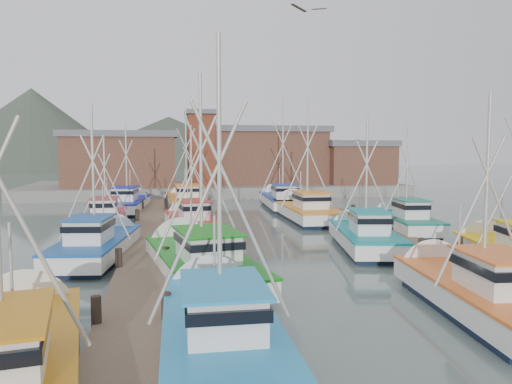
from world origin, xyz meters
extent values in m
plane|color=#546562|center=(0.00, 0.00, 0.00)|extent=(260.00, 260.00, 0.00)
cube|color=brown|center=(-7.00, 4.00, 0.20)|extent=(2.20, 46.00, 0.40)
cylinder|color=black|center=(-8.00, -9.00, 0.45)|extent=(0.30, 0.30, 1.50)
cylinder|color=black|center=(-8.00, -2.00, 0.45)|extent=(0.30, 0.30, 1.50)
cylinder|color=black|center=(-8.00, 5.00, 0.45)|extent=(0.30, 0.30, 1.50)
cylinder|color=black|center=(-8.00, 12.00, 0.45)|extent=(0.30, 0.30, 1.50)
cylinder|color=black|center=(-8.00, 19.00, 0.45)|extent=(0.30, 0.30, 1.50)
cylinder|color=black|center=(-8.00, 26.00, 0.45)|extent=(0.30, 0.30, 1.50)
cylinder|color=black|center=(-6.00, -9.00, 0.45)|extent=(0.30, 0.30, 1.50)
cylinder|color=black|center=(-6.00, -2.00, 0.45)|extent=(0.30, 0.30, 1.50)
cylinder|color=black|center=(-6.00, 5.00, 0.45)|extent=(0.30, 0.30, 1.50)
cylinder|color=black|center=(-6.00, 12.00, 0.45)|extent=(0.30, 0.30, 1.50)
cylinder|color=black|center=(-6.00, 19.00, 0.45)|extent=(0.30, 0.30, 1.50)
cylinder|color=black|center=(-6.00, 26.00, 0.45)|extent=(0.30, 0.30, 1.50)
cube|color=brown|center=(7.00, 4.00, 0.20)|extent=(2.20, 46.00, 0.40)
cylinder|color=black|center=(6.00, -2.00, 0.45)|extent=(0.30, 0.30, 1.50)
cylinder|color=black|center=(6.00, 5.00, 0.45)|extent=(0.30, 0.30, 1.50)
cylinder|color=black|center=(6.00, 12.00, 0.45)|extent=(0.30, 0.30, 1.50)
cylinder|color=black|center=(6.00, 19.00, 0.45)|extent=(0.30, 0.30, 1.50)
cylinder|color=black|center=(6.00, 26.00, 0.45)|extent=(0.30, 0.30, 1.50)
cylinder|color=black|center=(8.00, -2.00, 0.45)|extent=(0.30, 0.30, 1.50)
cylinder|color=black|center=(8.00, 5.00, 0.45)|extent=(0.30, 0.30, 1.50)
cylinder|color=black|center=(8.00, 12.00, 0.45)|extent=(0.30, 0.30, 1.50)
cylinder|color=black|center=(8.00, 19.00, 0.45)|extent=(0.30, 0.30, 1.50)
cylinder|color=black|center=(8.00, 26.00, 0.45)|extent=(0.30, 0.30, 1.50)
cube|color=gray|center=(0.00, 37.00, 0.60)|extent=(44.00, 16.00, 1.20)
cube|color=brown|center=(-11.00, 35.00, 3.95)|extent=(12.00, 8.00, 5.50)
cube|color=slate|center=(-11.00, 35.00, 7.05)|extent=(12.72, 8.48, 0.70)
cube|color=brown|center=(6.00, 37.00, 4.30)|extent=(14.00, 9.00, 6.20)
cube|color=slate|center=(6.00, 37.00, 7.75)|extent=(14.84, 9.54, 0.70)
cube|color=brown|center=(17.00, 34.00, 3.45)|extent=(8.00, 6.00, 4.50)
cube|color=slate|center=(17.00, 34.00, 6.05)|extent=(8.48, 6.36, 0.70)
cube|color=brown|center=(-2.00, 33.00, 5.20)|extent=(3.00, 3.00, 8.00)
cube|color=slate|center=(-2.00, 33.00, 9.45)|extent=(3.60, 3.60, 0.50)
cone|color=#424C3F|center=(-40.00, 115.00, 0.00)|extent=(110.00, 110.00, 42.00)
cone|color=#424C3F|center=(-5.00, 130.00, 0.00)|extent=(140.00, 140.00, 30.00)
cone|color=#424C3F|center=(35.00, 120.00, 0.00)|extent=(90.00, 90.00, 24.00)
cube|color=#0E1B31|center=(-4.63, -11.08, 0.05)|extent=(2.61, 7.70, 0.70)
cube|color=white|center=(-4.63, -11.08, 0.70)|extent=(2.97, 8.75, 0.80)
cube|color=#238CC8|center=(-4.63, -11.08, 1.08)|extent=(3.05, 8.84, 0.10)
cone|color=white|center=(-4.56, -6.73, 0.55)|extent=(2.74, 1.14, 2.72)
cube|color=white|center=(-4.64, -12.12, 1.65)|extent=(1.80, 2.64, 1.10)
cube|color=black|center=(-4.64, -12.12, 1.88)|extent=(1.91, 2.90, 0.28)
cube|color=#238CC8|center=(-4.64, -12.12, 2.24)|extent=(2.03, 3.08, 0.07)
cylinder|color=#AEAAA0|center=(-4.63, -11.25, 4.68)|extent=(0.12, 0.12, 7.17)
cylinder|color=#AEAAA0|center=(-5.19, -11.24, 3.84)|extent=(2.56, 0.13, 5.60)
cylinder|color=#AEAAA0|center=(-4.07, -11.26, 3.84)|extent=(2.56, 0.13, 5.60)
cylinder|color=#AEAAA0|center=(-4.60, -9.51, 2.30)|extent=(0.07, 0.07, 2.43)
cube|color=#0E1B31|center=(4.10, -9.30, 0.05)|extent=(3.14, 7.59, 0.70)
cube|color=white|center=(4.10, -9.30, 0.70)|extent=(3.57, 8.62, 0.80)
cube|color=orange|center=(4.10, -9.30, 1.08)|extent=(3.66, 8.72, 0.10)
cone|color=white|center=(4.52, -5.12, 0.55)|extent=(2.72, 1.36, 2.62)
cube|color=white|center=(3.99, -10.30, 1.65)|extent=(1.94, 2.68, 1.10)
cube|color=black|center=(3.99, -10.30, 1.88)|extent=(2.07, 2.94, 0.28)
cube|color=orange|center=(3.99, -10.30, 2.24)|extent=(2.20, 3.12, 0.07)
cylinder|color=#AEAAA0|center=(4.08, -9.46, 4.15)|extent=(0.13, 0.13, 6.11)
cylinder|color=#AEAAA0|center=(3.55, -9.41, 3.44)|extent=(2.19, 0.31, 4.78)
cylinder|color=#AEAAA0|center=(4.61, -9.52, 3.44)|extent=(2.19, 0.31, 4.78)
cylinder|color=#AEAAA0|center=(4.25, -7.79, 2.30)|extent=(0.07, 0.07, 2.34)
cube|color=white|center=(-9.45, -12.49, 0.70)|extent=(4.34, 9.45, 0.80)
cube|color=#C67B0F|center=(-9.45, -12.49, 1.08)|extent=(4.44, 9.55, 0.10)
cone|color=white|center=(-10.16, -7.99, 0.55)|extent=(2.98, 1.53, 2.84)
cylinder|color=#AEAAA0|center=(-8.80, -12.57, 3.59)|extent=(2.33, 0.47, 5.10)
cylinder|color=#AEAAA0|center=(-9.70, -10.87, 2.30)|extent=(0.09, 0.09, 2.73)
cube|color=#0E1B31|center=(-4.59, -3.25, 0.05)|extent=(4.19, 8.90, 0.70)
cube|color=white|center=(-4.59, -3.25, 0.70)|extent=(4.76, 10.11, 0.80)
cube|color=#0B7D0F|center=(-4.59, -3.25, 1.08)|extent=(4.87, 10.22, 0.10)
cone|color=white|center=(-5.41, 1.53, 0.55)|extent=(3.18, 1.60, 3.04)
cube|color=white|center=(-4.39, -4.40, 1.65)|extent=(2.43, 3.20, 1.10)
cube|color=black|center=(-4.39, -4.40, 1.88)|extent=(2.60, 3.51, 0.28)
cube|color=#0B7D0F|center=(-4.39, -4.40, 2.24)|extent=(2.76, 3.73, 0.07)
cylinder|color=#AEAAA0|center=(-4.56, -3.44, 4.78)|extent=(0.16, 0.16, 7.35)
cylinder|color=#AEAAA0|center=(-5.17, -3.55, 3.91)|extent=(2.61, 0.55, 5.75)
cylinder|color=#AEAAA0|center=(-3.94, -3.34, 3.91)|extent=(2.61, 0.55, 5.75)
cylinder|color=#AEAAA0|center=(-4.89, -1.53, 2.30)|extent=(0.09, 0.09, 2.71)
cube|color=#0E1B31|center=(4.51, 1.32, 0.05)|extent=(3.54, 7.43, 0.70)
cube|color=white|center=(4.51, 1.32, 0.70)|extent=(4.02, 8.44, 0.80)
cube|color=#08858A|center=(4.51, 1.32, 1.08)|extent=(4.12, 8.53, 0.10)
cone|color=white|center=(5.22, 5.30, 0.55)|extent=(2.69, 1.53, 2.53)
cube|color=white|center=(4.33, 0.36, 1.65)|extent=(2.04, 2.68, 1.10)
cube|color=black|center=(4.33, 0.36, 1.88)|extent=(2.18, 2.94, 0.28)
cube|color=#08858A|center=(4.33, 0.36, 2.24)|extent=(2.32, 3.12, 0.07)
cylinder|color=#AEAAA0|center=(4.48, 1.16, 4.19)|extent=(0.13, 0.13, 6.17)
cylinder|color=#AEAAA0|center=(3.97, 1.25, 3.46)|extent=(2.19, 0.47, 4.83)
cylinder|color=#AEAAA0|center=(4.99, 1.07, 3.46)|extent=(2.19, 0.47, 4.83)
cylinder|color=#AEAAA0|center=(4.76, 2.75, 2.30)|extent=(0.08, 0.08, 2.26)
cube|color=#0E1B31|center=(-9.37, 1.32, 0.05)|extent=(3.35, 7.54, 0.70)
cube|color=white|center=(-9.37, 1.32, 0.70)|extent=(3.81, 8.57, 0.80)
cube|color=#124A98|center=(-9.37, 1.32, 1.08)|extent=(3.90, 8.66, 0.10)
cone|color=white|center=(-8.80, 5.42, 0.55)|extent=(2.71, 1.45, 2.58)
cube|color=white|center=(-9.51, 0.34, 1.65)|extent=(2.00, 2.69, 1.10)
cube|color=black|center=(-9.51, 0.34, 1.88)|extent=(2.14, 2.95, 0.28)
cube|color=#124A98|center=(-9.51, 0.34, 2.24)|extent=(2.27, 3.13, 0.07)
cylinder|color=#AEAAA0|center=(-9.39, 1.16, 4.33)|extent=(0.14, 0.14, 6.46)
cylinder|color=#AEAAA0|center=(-9.96, 1.24, 3.57)|extent=(2.31, 0.41, 5.06)
cylinder|color=#AEAAA0|center=(-8.83, 1.08, 3.57)|extent=(2.31, 0.41, 5.06)
cylinder|color=#AEAAA0|center=(-9.16, 2.80, 2.30)|extent=(0.08, 0.08, 2.48)
cone|color=white|center=(10.11, -0.28, 0.55)|extent=(2.62, 1.54, 2.45)
cylinder|color=#AEAAA0|center=(8.84, -4.15, 3.93)|extent=(2.61, 0.58, 5.78)
cylinder|color=#AEAAA0|center=(9.65, -2.72, 2.30)|extent=(0.08, 0.08, 2.27)
cube|color=#0E1B31|center=(-4.41, 8.11, 0.05)|extent=(3.02, 7.12, 0.70)
cube|color=white|center=(-4.41, 8.11, 0.70)|extent=(3.43, 8.09, 0.80)
cube|color=#B0261A|center=(-4.41, 8.11, 1.08)|extent=(3.51, 8.17, 0.10)
cone|color=white|center=(-4.85, 12.01, 0.55)|extent=(2.56, 1.37, 2.45)
cube|color=white|center=(-4.30, 7.18, 1.65)|extent=(1.84, 2.52, 1.10)
cube|color=black|center=(-4.30, 7.18, 1.88)|extent=(1.97, 2.76, 0.28)
cube|color=#B0261A|center=(-4.30, 7.18, 2.24)|extent=(2.09, 2.93, 0.07)
cylinder|color=#AEAAA0|center=(-4.39, 7.96, 3.99)|extent=(0.12, 0.12, 5.79)
cylinder|color=#AEAAA0|center=(-4.89, 7.90, 3.31)|extent=(2.07, 0.32, 4.53)
cylinder|color=#AEAAA0|center=(-3.89, 8.01, 3.31)|extent=(2.07, 0.32, 4.53)
cylinder|color=#AEAAA0|center=(-4.57, 9.52, 2.30)|extent=(0.07, 0.07, 2.19)
cube|color=#0E1B31|center=(4.51, 12.67, 0.05)|extent=(2.84, 8.60, 0.70)
cube|color=white|center=(4.51, 12.67, 0.70)|extent=(3.23, 9.77, 0.80)
cube|color=orange|center=(4.51, 12.67, 1.08)|extent=(3.32, 9.87, 0.10)
cone|color=white|center=(4.54, 17.55, 0.55)|extent=(3.06, 1.12, 3.05)
cube|color=white|center=(4.51, 11.50, 1.65)|extent=(1.98, 2.94, 1.10)
cube|color=black|center=(4.51, 11.50, 1.88)|extent=(2.11, 3.23, 0.28)
cube|color=orange|center=(4.51, 11.50, 2.24)|extent=(2.24, 3.43, 0.07)
cylinder|color=#AEAAA0|center=(4.51, 12.48, 5.10)|extent=(0.14, 0.14, 8.00)
cylinder|color=#AEAAA0|center=(3.89, 12.48, 4.16)|extent=(2.86, 0.12, 6.25)
cylinder|color=#AEAAA0|center=(5.13, 12.47, 4.16)|extent=(2.86, 0.12, 6.25)
cylinder|color=#AEAAA0|center=(4.52, 14.43, 2.30)|extent=(0.08, 0.08, 2.72)
cube|color=#0E1B31|center=(-9.97, 10.65, 0.05)|extent=(2.35, 6.66, 0.70)
cube|color=white|center=(-9.97, 10.65, 0.70)|extent=(2.67, 7.57, 0.80)
cube|color=maroon|center=(-9.97, 10.65, 1.08)|extent=(2.74, 7.65, 0.10)
cone|color=white|center=(-10.09, 14.40, 0.55)|extent=(2.37, 1.17, 2.34)
cube|color=white|center=(-9.94, 9.75, 1.65)|extent=(1.58, 2.30, 1.10)
cube|color=black|center=(-9.94, 9.75, 1.88)|extent=(1.68, 2.52, 0.28)
cube|color=maroon|center=(-9.94, 9.75, 2.24)|extent=(1.79, 2.68, 0.07)
cylinder|color=#AEAAA0|center=(-9.97, 10.50, 3.69)|extent=(0.12, 0.12, 5.19)
cylinder|color=#AEAAA0|center=(-10.48, 10.48, 3.08)|extent=(1.87, 0.14, 4.06)
cylinder|color=#AEAAA0|center=(-9.45, 10.52, 3.08)|extent=(1.87, 0.14, 4.06)
cylinder|color=#AEAAA0|center=(-10.01, 12.00, 2.30)|extent=(0.07, 0.07, 2.25)
cube|color=#0E1B31|center=(9.26, 6.12, 0.05)|extent=(2.85, 6.76, 0.70)
cube|color=white|center=(9.26, 6.12, 0.70)|extent=(3.23, 7.68, 0.80)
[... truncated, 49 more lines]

